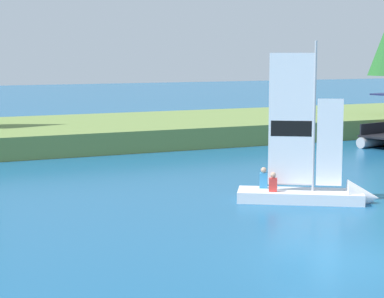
# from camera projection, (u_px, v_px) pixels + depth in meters

# --- Properties ---
(ground_plane) EXTENTS (200.00, 200.00, 0.00)m
(ground_plane) POSITION_uv_depth(u_px,v_px,m) (346.00, 262.00, 17.57)
(ground_plane) COLOR #195684
(shore_bank) EXTENTS (80.00, 11.13, 1.16)m
(shore_bank) POSITION_uv_depth(u_px,v_px,m) (74.00, 133.00, 40.54)
(shore_bank) COLOR olive
(shore_bank) RESTS_ON ground
(sailboat) EXTENTS (4.81, 3.67, 5.99)m
(sailboat) POSITION_uv_depth(u_px,v_px,m) (323.00, 191.00, 24.55)
(sailboat) COLOR white
(sailboat) RESTS_ON ground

